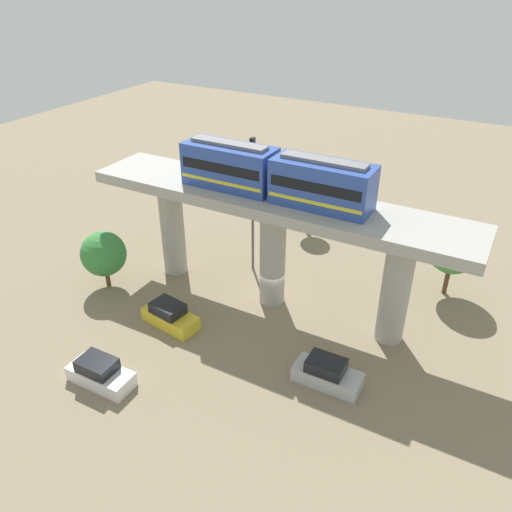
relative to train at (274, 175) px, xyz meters
name	(u,v)px	position (x,y,z in m)	size (l,w,h in m)	color
ground_plane	(272,300)	(0.00, -0.01, -10.29)	(120.00, 120.00, 0.00)	#84755B
viaduct	(273,225)	(0.00, -0.01, -3.79)	(5.20, 28.00, 8.76)	#A8A59E
train	(274,175)	(0.00, 0.00, 0.00)	(2.64, 13.55, 3.24)	#2D4CA5
parked_car_white	(100,373)	(-12.90, 5.22, -9.55)	(1.86, 4.23, 1.76)	white
parked_car_silver	(327,374)	(-6.16, -7.02, -9.55)	(1.85, 4.22, 1.76)	#B2B5BA
parked_car_yellow	(170,316)	(-6.14, 5.03, -9.55)	(2.39, 4.42, 1.76)	yellow
tree_near_viaduct	(104,254)	(-4.56, 12.41, -7.32)	(3.53, 3.53, 4.75)	brown
tree_mid_lot	(454,248)	(7.51, -11.41, -6.26)	(3.96, 3.96, 6.02)	brown
tree_far_corner	(309,202)	(11.59, 2.16, -7.02)	(2.69, 2.69, 4.65)	brown
signal_post	(253,201)	(3.40, 3.57, -4.08)	(0.44, 0.28, 11.36)	#4C4C51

